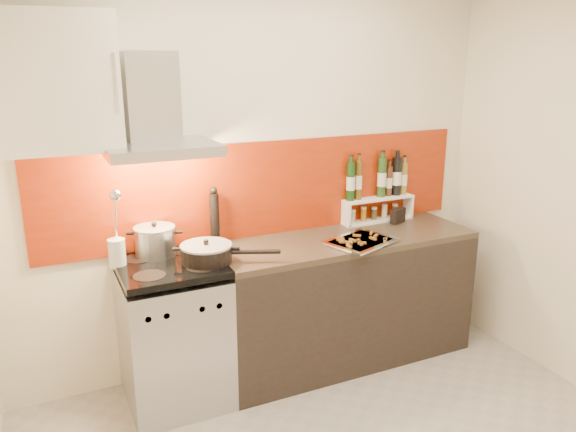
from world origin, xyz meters
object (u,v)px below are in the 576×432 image
saute_pan (208,253)px  baking_tray (361,241)px  pepper_mill (215,218)px  range_stove (174,335)px  counter (344,298)px  stock_pot (155,241)px

saute_pan → baking_tray: (1.01, -0.08, -0.05)m
pepper_mill → baking_tray: pepper_mill is taller
range_stove → pepper_mill: (0.35, 0.21, 0.65)m
counter → saute_pan: bearing=-175.7°
stock_pot → saute_pan: size_ratio=0.44×
pepper_mill → range_stove: bearing=-148.7°
counter → baking_tray: (0.02, -0.16, 0.47)m
range_stove → counter: 1.20m
range_stove → baking_tray: (1.22, -0.15, 0.47)m
baking_tray → counter: bearing=97.6°
saute_pan → range_stove: bearing=161.6°
pepper_mill → baking_tray: bearing=-22.8°
range_stove → saute_pan: bearing=-18.4°
saute_pan → pepper_mill: (0.14, 0.28, 0.13)m
counter → stock_pot: (-1.24, 0.16, 0.55)m
saute_pan → baking_tray: saute_pan is taller
saute_pan → pepper_mill: bearing=63.8°
saute_pan → baking_tray: bearing=-4.7°
counter → pepper_mill: (-0.85, 0.21, 0.64)m
pepper_mill → baking_tray: 0.96m
range_stove → saute_pan: saute_pan is taller
counter → pepper_mill: size_ratio=4.61×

